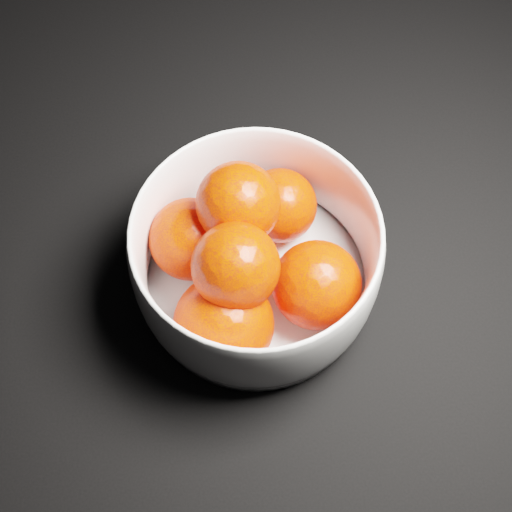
{
  "coord_description": "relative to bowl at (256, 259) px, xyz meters",
  "views": [
    {
      "loc": [
        -0.25,
        -0.01,
        0.55
      ],
      "look_at": [
        -0.25,
        0.25,
        0.05
      ],
      "focal_mm": 50.0,
      "sensor_mm": 36.0,
      "label": 1
    }
  ],
  "objects": [
    {
      "name": "bowl",
      "position": [
        0.0,
        0.0,
        0.0
      ],
      "size": [
        0.2,
        0.2,
        0.1
      ],
      "rotation": [
        0.0,
        0.0,
        -0.2
      ],
      "color": "white",
      "rests_on": "ground"
    },
    {
      "name": "orange_pile",
      "position": [
        -0.01,
        -0.01,
        0.01
      ],
      "size": [
        0.17,
        0.17,
        0.11
      ],
      "color": "red",
      "rests_on": "bowl"
    }
  ]
}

